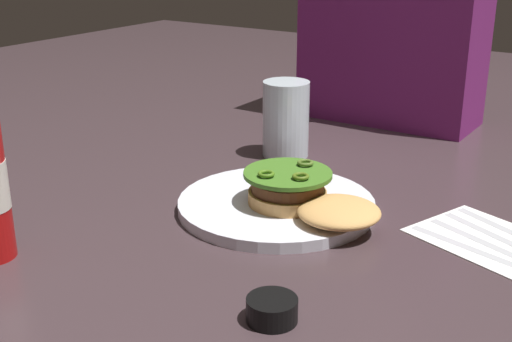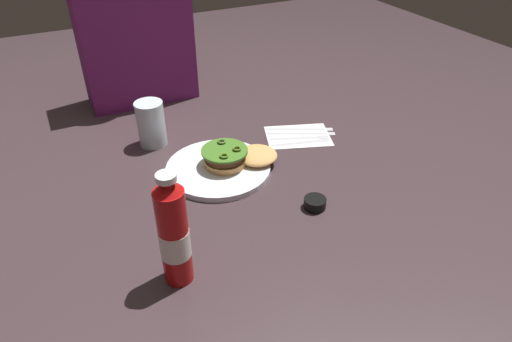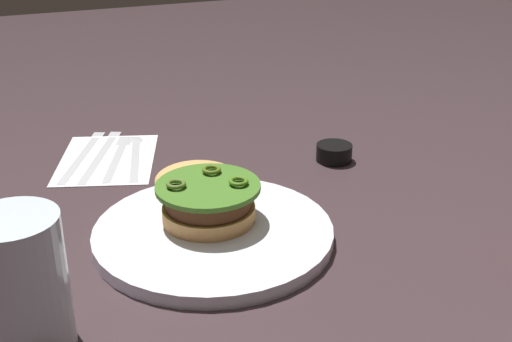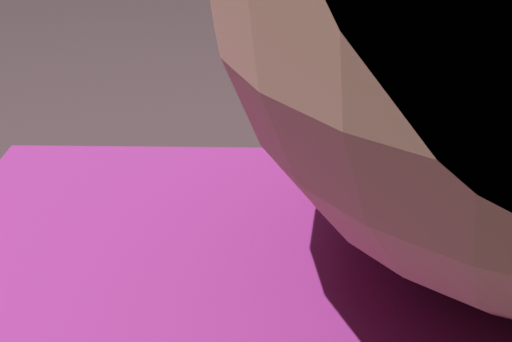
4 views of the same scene
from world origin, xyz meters
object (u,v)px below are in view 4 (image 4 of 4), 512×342
Objects in this scene: fork_utensil at (31,276)px; spoon_utensil at (37,263)px; condiment_cup at (184,163)px; napkin at (37,288)px; ketchup_bottle at (413,89)px; dinner_plate at (280,255)px; steak_knife at (12,286)px; burger_sandwich at (238,233)px; water_glass at (409,338)px.

spoon_utensil is at bearing -86.84° from fork_utensil.
condiment_cup is 0.34m from napkin.
ketchup_bottle reaches higher than fork_utensil.
steak_knife is at bearing 11.96° from dinner_plate.
condiment_cup is 0.30m from spoon_utensil.
ketchup_bottle is at bearing -142.77° from napkin.
dinner_plate is at bearing 55.87° from ketchup_bottle.
condiment_cup reaches higher than fork_utensil.
napkin is 1.06× the size of spoon_utensil.
napkin is (0.28, 0.06, -0.01)m from dinner_plate.
burger_sandwich is 1.07× the size of steak_knife.
water_glass is 0.45m from fork_utensil.
spoon_utensil is at bearing 60.07° from condiment_cup.
water_glass is at bearing 79.63° from ketchup_bottle.
ketchup_bottle is 0.54m from water_glass.
burger_sandwich is 0.25m from napkin.
napkin is at bearing 17.20° from burger_sandwich.
spoon_utensil is (0.41, -0.20, -0.06)m from water_glass.
spoon_utensil is at bearing -25.47° from water_glass.
burger_sandwich is 1.08× the size of napkin.
steak_knife is at bearing 53.96° from fork_utensil.
burger_sandwich is 0.28m from water_glass.
condiment_cup is at bearing -118.04° from steak_knife.
condiment_cup is 0.31× the size of fork_utensil.
dinner_plate reaches higher than spoon_utensil.
condiment_cup reaches higher than steak_knife.
napkin is at bearing 122.04° from fork_utensil.
steak_knife is at bearing 15.77° from burger_sandwich.
dinner_plate is 0.32m from steak_knife.
burger_sandwich is 0.41m from ketchup_bottle.
condiment_cup is 0.28× the size of steak_knife.
dinner_plate is 0.06m from burger_sandwich.
napkin is at bearing 106.72° from spoon_utensil.
napkin is 1.10× the size of fork_utensil.
water_glass is 0.46m from spoon_utensil.
condiment_cup is at bearing -117.39° from fork_utensil.
fork_utensil is (0.30, 0.04, -0.00)m from dinner_plate.
ketchup_bottle reaches higher than water_glass.
burger_sandwich reaches higher than condiment_cup.
water_glass is at bearing 119.72° from condiment_cup.
ketchup_bottle reaches higher than condiment_cup.
fork_utensil is (0.15, 0.29, -0.01)m from condiment_cup.
fork_utensil reaches higher than napkin.
ketchup_bottle is at bearing -130.82° from burger_sandwich.
ketchup_bottle reaches higher than dinner_plate.
burger_sandwich is at bearing -167.99° from fork_utensil.
dinner_plate is at bearing -61.84° from water_glass.
burger_sandwich is at bearing -8.18° from dinner_plate.
water_glass is 0.69× the size of steak_knife.
spoon_utensil is (0.25, 0.03, -0.03)m from burger_sandwich.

